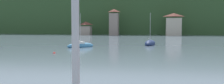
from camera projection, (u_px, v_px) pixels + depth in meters
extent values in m
cube|color=#2D4C28|center=(146.00, 18.00, 135.35)|extent=(352.00, 61.23, 16.08)
ellipsoid|color=#264223|center=(207.00, 23.00, 144.83)|extent=(246.40, 42.86, 30.34)
cube|color=gray|center=(86.00, 31.00, 103.56)|extent=(4.30, 3.87, 3.65)
pyramid|color=brown|center=(86.00, 23.00, 103.36)|extent=(4.51, 4.06, 1.35)
cube|color=gray|center=(114.00, 24.00, 101.50)|extent=(3.55, 4.00, 8.92)
pyramid|color=brown|center=(114.00, 11.00, 101.13)|extent=(3.73, 4.20, 1.24)
cube|color=#BCB29E|center=(174.00, 27.00, 97.62)|extent=(5.84, 3.91, 6.89)
pyramid|color=brown|center=(174.00, 15.00, 97.31)|extent=(6.13, 4.10, 1.37)
ellipsoid|color=navy|center=(150.00, 43.00, 50.69)|extent=(2.70, 6.01, 1.41)
cylinder|color=#B7B7BC|center=(150.00, 27.00, 50.47)|extent=(0.07, 0.07, 5.89)
cylinder|color=#ADADB2|center=(149.00, 38.00, 49.55)|extent=(0.36, 2.24, 0.06)
ellipsoid|color=teal|center=(81.00, 46.00, 45.15)|extent=(4.82, 4.52, 1.22)
cylinder|color=#B7B7BC|center=(80.00, 29.00, 44.94)|extent=(0.06, 0.06, 5.60)
cylinder|color=#ADADB2|center=(76.00, 40.00, 44.64)|extent=(1.29, 1.16, 0.06)
cube|color=silver|center=(81.00, 43.00, 45.11)|extent=(1.60, 1.59, 0.43)
sphere|color=red|center=(54.00, 53.00, 35.54)|extent=(0.38, 0.38, 0.38)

